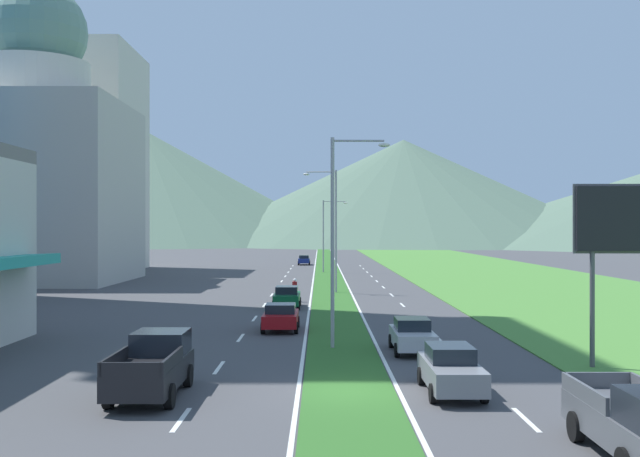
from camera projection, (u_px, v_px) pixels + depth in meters
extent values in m
plane|color=#424244|center=(350.00, 393.00, 25.50)|extent=(600.00, 600.00, 0.00)
cube|color=#2D6023|center=(330.00, 277.00, 85.50)|extent=(3.20, 240.00, 0.06)
cube|color=#477F33|center=(508.00, 277.00, 85.47)|extent=(24.00, 240.00, 0.06)
cube|color=silver|center=(182.00, 420.00, 21.95)|extent=(0.16, 2.80, 0.01)
cube|color=silver|center=(220.00, 367.00, 30.18)|extent=(0.16, 2.80, 0.01)
cube|color=silver|center=(242.00, 338.00, 38.40)|extent=(0.16, 2.80, 0.01)
cube|color=silver|center=(256.00, 318.00, 46.63)|extent=(0.16, 2.80, 0.01)
cube|color=silver|center=(265.00, 305.00, 54.85)|extent=(0.16, 2.80, 0.01)
cube|color=silver|center=(273.00, 295.00, 63.08)|extent=(0.16, 2.80, 0.01)
cube|color=silver|center=(278.00, 287.00, 71.30)|extent=(0.16, 2.80, 0.01)
cube|color=silver|center=(283.00, 281.00, 79.53)|extent=(0.16, 2.80, 0.01)
cube|color=silver|center=(286.00, 276.00, 87.75)|extent=(0.16, 2.80, 0.01)
cube|color=silver|center=(289.00, 272.00, 95.98)|extent=(0.16, 2.80, 0.01)
cube|color=silver|center=(292.00, 269.00, 104.20)|extent=(0.16, 2.80, 0.01)
cube|color=silver|center=(294.00, 266.00, 112.43)|extent=(0.16, 2.80, 0.01)
cube|color=silver|center=(527.00, 420.00, 21.94)|extent=(0.16, 2.80, 0.01)
cube|color=silver|center=(471.00, 368.00, 30.16)|extent=(0.16, 2.80, 0.01)
cube|color=silver|center=(439.00, 338.00, 38.39)|extent=(0.16, 2.80, 0.01)
cube|color=silver|center=(418.00, 318.00, 46.61)|extent=(0.16, 2.80, 0.01)
cube|color=silver|center=(403.00, 305.00, 54.84)|extent=(0.16, 2.80, 0.01)
cube|color=silver|center=(393.00, 295.00, 63.06)|extent=(0.16, 2.80, 0.01)
cube|color=silver|center=(384.00, 287.00, 71.29)|extent=(0.16, 2.80, 0.01)
cube|color=silver|center=(378.00, 281.00, 79.51)|extent=(0.16, 2.80, 0.01)
cube|color=silver|center=(372.00, 276.00, 87.74)|extent=(0.16, 2.80, 0.01)
cube|color=silver|center=(368.00, 272.00, 95.96)|extent=(0.16, 2.80, 0.01)
cube|color=silver|center=(364.00, 269.00, 104.19)|extent=(0.16, 2.80, 0.01)
cube|color=silver|center=(361.00, 266.00, 112.41)|extent=(0.16, 2.80, 0.01)
cube|color=silver|center=(314.00, 277.00, 85.50)|extent=(0.16, 240.00, 0.01)
cube|color=silver|center=(345.00, 277.00, 85.49)|extent=(0.16, 240.00, 0.01)
cube|color=#B7B2A8|center=(36.00, 192.00, 78.88)|extent=(18.91, 18.91, 18.99)
cylinder|color=beige|center=(36.00, 83.00, 78.88)|extent=(11.32, 11.32, 4.31)
sphere|color=slate|center=(36.00, 32.00, 78.88)|extent=(10.78, 10.78, 10.78)
cube|color=beige|center=(74.00, 160.00, 100.68)|extent=(16.84, 16.84, 29.84)
cone|color=#516B56|center=(144.00, 187.00, 274.43)|extent=(154.95, 154.95, 42.17)
cone|color=#516B56|center=(404.00, 192.00, 271.73)|extent=(159.54, 159.54, 38.15)
cylinder|color=#99999E|center=(333.00, 243.00, 34.93)|extent=(0.18, 0.18, 9.95)
cylinder|color=#99999E|center=(359.00, 141.00, 34.96)|extent=(2.44, 0.16, 0.10)
ellipsoid|color=silver|center=(385.00, 145.00, 34.99)|extent=(0.56, 0.28, 0.20)
cylinder|color=#99999E|center=(337.00, 232.00, 64.99)|extent=(0.18, 0.18, 10.77)
cylinder|color=#99999E|center=(322.00, 172.00, 65.10)|extent=(2.61, 0.32, 0.10)
ellipsoid|color=silver|center=(307.00, 174.00, 65.21)|extent=(0.56, 0.28, 0.20)
cylinder|color=#99999E|center=(324.00, 236.00, 95.05)|extent=(0.18, 0.18, 9.28)
cylinder|color=#99999E|center=(335.00, 201.00, 95.05)|extent=(2.85, 0.10, 0.10)
ellipsoid|color=silver|center=(346.00, 203.00, 95.05)|extent=(0.56, 0.28, 0.20)
cylinder|color=#4C4C51|center=(593.00, 310.00, 30.01)|extent=(0.20, 0.20, 4.75)
cube|color=black|center=(633.00, 219.00, 29.91)|extent=(4.52, 0.16, 2.62)
cube|color=#4C4C51|center=(632.00, 219.00, 30.03)|extent=(4.72, 0.08, 2.82)
cube|color=maroon|center=(282.00, 319.00, 41.14)|extent=(1.86, 4.07, 0.68)
cube|color=black|center=(282.00, 308.00, 40.98)|extent=(1.60, 1.79, 0.50)
cylinder|color=black|center=(267.00, 322.00, 42.40)|extent=(0.22, 0.64, 0.64)
cylinder|color=black|center=(298.00, 322.00, 42.40)|extent=(0.22, 0.64, 0.64)
cylinder|color=black|center=(264.00, 328.00, 39.88)|extent=(0.22, 0.64, 0.64)
cylinder|color=black|center=(297.00, 328.00, 39.87)|extent=(0.22, 0.64, 0.64)
cube|color=slate|center=(452.00, 373.00, 25.43)|extent=(1.72, 4.56, 0.77)
cube|color=black|center=(451.00, 353.00, 25.61)|extent=(1.48, 2.01, 0.54)
cylinder|color=black|center=(485.00, 393.00, 24.01)|extent=(0.22, 0.64, 0.64)
cylinder|color=black|center=(434.00, 393.00, 24.02)|extent=(0.22, 0.64, 0.64)
cylinder|color=black|center=(468.00, 376.00, 26.84)|extent=(0.22, 0.64, 0.64)
cylinder|color=black|center=(422.00, 376.00, 26.85)|extent=(0.22, 0.64, 0.64)
cube|color=navy|center=(305.00, 261.00, 115.36)|extent=(1.73, 4.24, 0.67)
cube|color=black|center=(305.00, 257.00, 115.19)|extent=(1.49, 1.86, 0.51)
cylinder|color=black|center=(300.00, 262.00, 116.67)|extent=(0.22, 0.64, 0.64)
cylinder|color=black|center=(310.00, 262.00, 116.67)|extent=(0.22, 0.64, 0.64)
cylinder|color=black|center=(299.00, 263.00, 114.04)|extent=(0.22, 0.64, 0.64)
cylinder|color=black|center=(310.00, 263.00, 114.04)|extent=(0.22, 0.64, 0.64)
cube|color=#B2B2B7|center=(413.00, 338.00, 33.88)|extent=(1.75, 4.27, 0.70)
cube|color=black|center=(413.00, 324.00, 34.05)|extent=(1.50, 1.88, 0.53)
cylinder|color=black|center=(436.00, 350.00, 32.56)|extent=(0.22, 0.64, 0.64)
cylinder|color=black|center=(398.00, 350.00, 32.56)|extent=(0.22, 0.64, 0.64)
cylinder|color=black|center=(428.00, 341.00, 35.20)|extent=(0.22, 0.64, 0.64)
cylinder|color=black|center=(392.00, 341.00, 35.21)|extent=(0.22, 0.64, 0.64)
cube|color=#0C5128|center=(288.00, 298.00, 52.91)|extent=(1.79, 4.48, 0.70)
cube|color=black|center=(288.00, 290.00, 52.73)|extent=(1.54, 1.97, 0.53)
cylinder|color=black|center=(277.00, 301.00, 54.30)|extent=(0.22, 0.64, 0.64)
cylinder|color=black|center=(300.00, 301.00, 54.30)|extent=(0.22, 0.64, 0.64)
cylinder|color=black|center=(275.00, 305.00, 51.52)|extent=(0.22, 0.64, 0.64)
cylinder|color=black|center=(299.00, 305.00, 51.52)|extent=(0.22, 0.64, 0.64)
cube|color=black|center=(152.00, 373.00, 24.92)|extent=(2.00, 5.40, 0.80)
cube|color=black|center=(162.00, 342.00, 26.52)|extent=(1.84, 2.00, 0.80)
cube|color=black|center=(115.00, 361.00, 23.82)|extent=(0.10, 3.20, 0.44)
cube|color=black|center=(173.00, 361.00, 23.82)|extent=(0.10, 3.20, 0.44)
cube|color=black|center=(132.00, 370.00, 22.27)|extent=(1.84, 0.10, 0.44)
cylinder|color=black|center=(135.00, 375.00, 26.54)|extent=(0.26, 0.80, 0.80)
cylinder|color=black|center=(189.00, 376.00, 26.54)|extent=(0.26, 0.80, 0.80)
cylinder|color=black|center=(110.00, 396.00, 23.30)|extent=(0.26, 0.80, 0.80)
cylinder|color=black|center=(171.00, 396.00, 23.30)|extent=(0.26, 0.80, 0.80)
cube|color=#515459|center=(639.00, 428.00, 18.07)|extent=(2.00, 5.40, 0.80)
cube|color=#515459|center=(585.00, 393.00, 19.17)|extent=(0.10, 3.20, 0.44)
cube|color=#515459|center=(599.00, 380.00, 20.72)|extent=(1.84, 0.10, 0.44)
cylinder|color=black|center=(577.00, 427.00, 19.70)|extent=(0.26, 0.80, 0.80)
cylinder|color=black|center=(296.00, 297.00, 58.05)|extent=(0.10, 0.60, 0.60)
cylinder|color=black|center=(295.00, 299.00, 56.65)|extent=(0.12, 0.60, 0.60)
cube|color=silver|center=(296.00, 296.00, 57.35)|extent=(0.20, 1.12, 0.25)
ellipsoid|color=silver|center=(296.00, 291.00, 57.55)|extent=(0.24, 0.44, 0.24)
cube|color=maroon|center=(296.00, 286.00, 57.25)|extent=(0.36, 0.28, 0.70)
sphere|color=silver|center=(296.00, 280.00, 57.30)|extent=(0.26, 0.26, 0.26)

